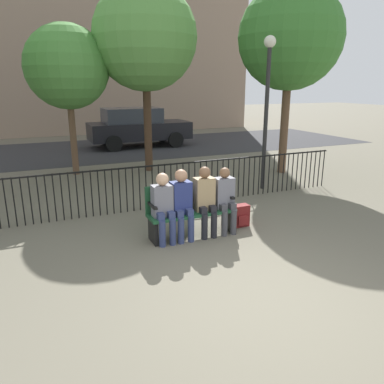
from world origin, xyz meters
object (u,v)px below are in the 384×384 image
object	(u,v)px
park_bench	(190,208)
tree_3	(145,38)
seated_person_2	(205,198)
backpack	(241,216)
tree_1	(290,38)
seated_person_1	(182,201)
seated_person_3	(225,197)
tree_2	(67,67)
seated_person_0	(163,204)
lamp_post	(267,91)
parked_car_0	(137,127)

from	to	relation	value
park_bench	tree_3	world-z (taller)	tree_3
park_bench	seated_person_2	distance (m)	0.32
backpack	tree_1	world-z (taller)	tree_1
seated_person_1	seated_person_3	xyz separation A→B (m)	(0.82, -0.00, -0.03)
backpack	tree_2	distance (m)	6.67
park_bench	seated_person_0	world-z (taller)	seated_person_0
seated_person_2	lamp_post	xyz separation A→B (m)	(2.67, 2.19, 1.73)
tree_2	lamp_post	bearing A→B (deg)	-40.40
lamp_post	parked_car_0	size ratio (longest dim) A/B	0.87
tree_3	lamp_post	bearing A→B (deg)	-57.63
tree_2	parked_car_0	size ratio (longest dim) A/B	0.99
seated_person_2	backpack	xyz separation A→B (m)	(0.80, 0.12, -0.48)
tree_2	seated_person_3	bearing A→B (deg)	-71.90
seated_person_2	tree_1	bearing A→B (deg)	39.59
parked_car_0	seated_person_2	bearing A→B (deg)	-99.10
backpack	lamp_post	distance (m)	3.56
seated_person_1	lamp_post	bearing A→B (deg)	35.18
parked_car_0	backpack	bearing A→B (deg)	-94.66
park_bench	tree_2	distance (m)	6.27
park_bench	tree_1	size ratio (longest dim) A/B	0.29
tree_3	lamp_post	size ratio (longest dim) A/B	1.46
tree_1	tree_2	bearing A→B (deg)	158.91
seated_person_2	seated_person_3	world-z (taller)	seated_person_2
seated_person_0	parked_car_0	distance (m)	10.27
backpack	tree_2	xyz separation A→B (m)	(-2.28, 5.61, 2.81)
tree_1	tree_2	world-z (taller)	tree_1
backpack	seated_person_2	bearing A→B (deg)	-171.39
backpack	parked_car_0	world-z (taller)	parked_car_0
parked_car_0	seated_person_3	bearing A→B (deg)	-96.93
seated_person_3	backpack	xyz separation A→B (m)	(0.41, 0.12, -0.45)
seated_person_0	lamp_post	world-z (taller)	lamp_post
parked_car_0	tree_3	bearing A→B (deg)	-101.61
seated_person_1	seated_person_2	bearing A→B (deg)	0.06
seated_person_1	parked_car_0	bearing A→B (deg)	78.50
seated_person_3	backpack	size ratio (longest dim) A/B	2.87
seated_person_3	tree_2	distance (m)	6.47
seated_person_0	seated_person_3	xyz separation A→B (m)	(1.15, -0.00, -0.01)
seated_person_3	parked_car_0	xyz separation A→B (m)	(1.21, 9.99, 0.19)
tree_1	tree_3	bearing A→B (deg)	152.69
seated_person_2	tree_2	xyz separation A→B (m)	(-1.49, 5.73, 2.33)
tree_3	parked_car_0	size ratio (longest dim) A/B	1.27
seated_person_0	tree_1	size ratio (longest dim) A/B	0.23
seated_person_2	tree_1	distance (m)	6.34
seated_person_0	seated_person_3	world-z (taller)	seated_person_0
seated_person_1	tree_3	bearing A→B (deg)	78.60
parked_car_0	lamp_post	bearing A→B (deg)	-82.18
seated_person_0	tree_2	bearing A→B (deg)	97.23
tree_1	tree_3	xyz separation A→B (m)	(-3.60, 1.86, 0.02)
park_bench	tree_2	world-z (taller)	tree_2
seated_person_3	tree_1	world-z (taller)	tree_1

